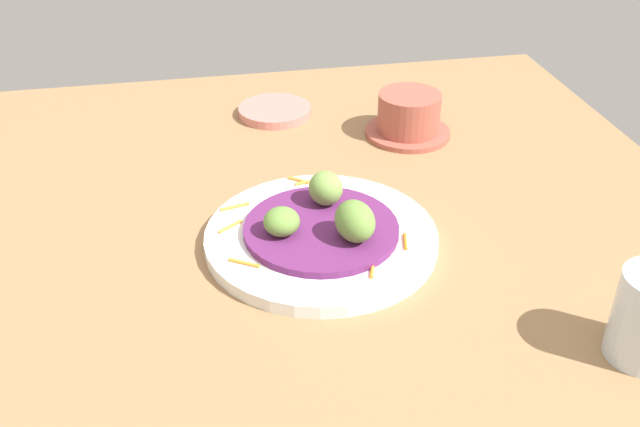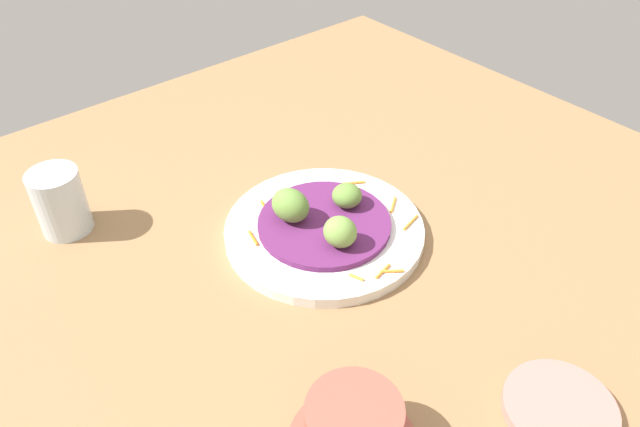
# 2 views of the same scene
# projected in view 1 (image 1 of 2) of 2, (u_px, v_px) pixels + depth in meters

# --- Properties ---
(table_surface) EXTENTS (1.10, 1.10, 0.02)m
(table_surface) POSITION_uv_depth(u_px,v_px,m) (288.00, 254.00, 0.86)
(table_surface) COLOR #936D47
(table_surface) RESTS_ON ground
(main_plate) EXTENTS (0.27, 0.27, 0.02)m
(main_plate) POSITION_uv_depth(u_px,v_px,m) (321.00, 236.00, 0.86)
(main_plate) COLOR white
(main_plate) RESTS_ON table_surface
(cabbage_bed) EXTENTS (0.18, 0.18, 0.01)m
(cabbage_bed) POSITION_uv_depth(u_px,v_px,m) (321.00, 228.00, 0.85)
(cabbage_bed) COLOR #60235B
(cabbage_bed) RESTS_ON main_plate
(carrot_garnish) EXTENTS (0.22, 0.23, 0.00)m
(carrot_garnish) POSITION_uv_depth(u_px,v_px,m) (295.00, 219.00, 0.87)
(carrot_garnish) COLOR orange
(carrot_garnish) RESTS_ON main_plate
(guac_scoop_left) EXTENTS (0.05, 0.06, 0.05)m
(guac_scoop_left) POSITION_uv_depth(u_px,v_px,m) (355.00, 221.00, 0.81)
(guac_scoop_left) COLOR olive
(guac_scoop_left) RESTS_ON cabbage_bed
(guac_scoop_center) EXTENTS (0.05, 0.06, 0.04)m
(guac_scoop_center) POSITION_uv_depth(u_px,v_px,m) (326.00, 188.00, 0.88)
(guac_scoop_center) COLOR #759E47
(guac_scoop_center) RESTS_ON cabbage_bed
(guac_scoop_right) EXTENTS (0.04, 0.04, 0.03)m
(guac_scoop_right) POSITION_uv_depth(u_px,v_px,m) (282.00, 222.00, 0.82)
(guac_scoop_right) COLOR olive
(guac_scoop_right) RESTS_ON cabbage_bed
(side_plate_small) EXTENTS (0.12, 0.12, 0.01)m
(side_plate_small) POSITION_uv_depth(u_px,v_px,m) (275.00, 111.00, 1.16)
(side_plate_small) COLOR tan
(side_plate_small) RESTS_ON table_surface
(terracotta_bowl) EXTENTS (0.13, 0.13, 0.07)m
(terracotta_bowl) POSITION_uv_depth(u_px,v_px,m) (409.00, 116.00, 1.09)
(terracotta_bowl) COLOR #A85142
(terracotta_bowl) RESTS_ON table_surface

